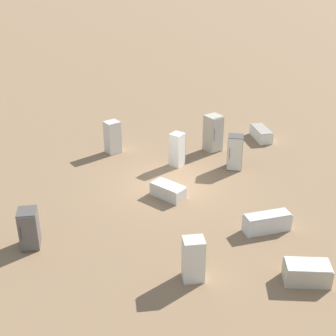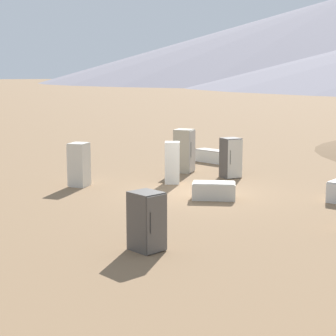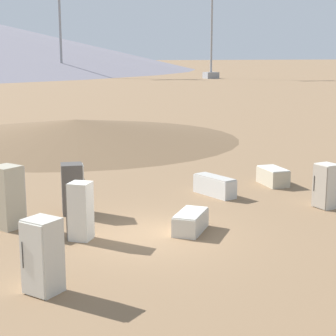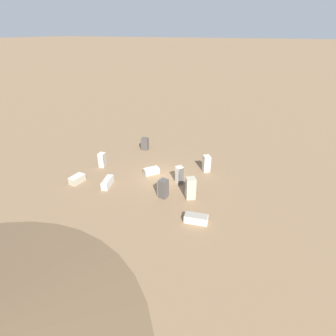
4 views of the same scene
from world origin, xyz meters
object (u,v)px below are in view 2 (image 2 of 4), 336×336
at_px(discarded_fridge_8, 184,151).
at_px(discarded_fridge_4, 172,163).
at_px(discarded_fridge_0, 79,165).
at_px(discarded_fridge_1, 147,221).
at_px(discarded_fridge_5, 212,156).
at_px(discarded_fridge_3, 214,191).
at_px(discarded_fridge_9, 231,158).

bearing_deg(discarded_fridge_8, discarded_fridge_4, 9.01).
bearing_deg(discarded_fridge_0, discarded_fridge_1, -140.86).
height_order(discarded_fridge_4, discarded_fridge_5, discarded_fridge_4).
xyz_separation_m(discarded_fridge_0, discarded_fridge_3, (-4.68, -2.77, -0.53)).
distance_m(discarded_fridge_0, discarded_fridge_9, 6.22).
height_order(discarded_fridge_0, discarded_fridge_9, discarded_fridge_0).
height_order(discarded_fridge_0, discarded_fridge_8, discarded_fridge_8).
height_order(discarded_fridge_1, discarded_fridge_5, discarded_fridge_1).
relative_size(discarded_fridge_1, discarded_fridge_8, 0.77).
bearing_deg(discarded_fridge_0, discarded_fridge_9, -54.02).
bearing_deg(discarded_fridge_1, discarded_fridge_0, -112.97).
xyz_separation_m(discarded_fridge_3, discarded_fridge_4, (3.14, -0.47, 0.52)).
xyz_separation_m(discarded_fridge_1, discarded_fridge_5, (9.85, -9.99, -0.41)).
distance_m(discarded_fridge_3, discarded_fridge_5, 8.19).
xyz_separation_m(discarded_fridge_0, discarded_fridge_1, (-8.13, 2.11, -0.11)).
height_order(discarded_fridge_0, discarded_fridge_5, discarded_fridge_0).
height_order(discarded_fridge_3, discarded_fridge_4, discarded_fridge_4).
height_order(discarded_fridge_0, discarded_fridge_3, discarded_fridge_0).
distance_m(discarded_fridge_0, discarded_fridge_5, 8.08).
xyz_separation_m(discarded_fridge_1, discarded_fridge_4, (6.59, -5.35, 0.10)).
bearing_deg(discarded_fridge_0, discarded_fridge_8, -33.86).
bearing_deg(discarded_fridge_4, discarded_fridge_3, -62.01).
distance_m(discarded_fridge_1, discarded_fridge_9, 10.17).
xyz_separation_m(discarded_fridge_4, discarded_fridge_5, (3.26, -4.64, -0.51)).
xyz_separation_m(discarded_fridge_0, discarded_fridge_4, (-1.54, -3.24, -0.01)).
height_order(discarded_fridge_8, discarded_fridge_9, discarded_fridge_8).
distance_m(discarded_fridge_4, discarded_fridge_5, 5.69).
height_order(discarded_fridge_1, discarded_fridge_9, discarded_fridge_9).
relative_size(discarded_fridge_3, discarded_fridge_8, 0.84).
bearing_deg(discarded_fridge_3, discarded_fridge_1, -14.69).
relative_size(discarded_fridge_4, discarded_fridge_9, 1.00).
distance_m(discarded_fridge_1, discarded_fridge_4, 8.49).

